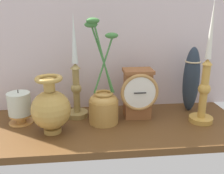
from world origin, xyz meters
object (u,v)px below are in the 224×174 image
at_px(mantel_clock, 138,93).
at_px(tall_ceramic_vase, 191,79).
at_px(pillar_candle_front, 20,107).
at_px(candlestick_tall_left, 76,85).
at_px(brass_vase_jar, 103,103).
at_px(candlestick_tall_center, 205,87).
at_px(brass_vase_bulbous, 51,108).

bearing_deg(mantel_clock, tall_ceramic_vase, 11.33).
bearing_deg(pillar_candle_front, candlestick_tall_left, 10.22).
bearing_deg(mantel_clock, brass_vase_jar, -166.70).
distance_m(candlestick_tall_center, brass_vase_jar, 0.36).
relative_size(candlestick_tall_center, brass_vase_bulbous, 2.25).
height_order(candlestick_tall_center, tall_ceramic_vase, candlestick_tall_center).
distance_m(candlestick_tall_left, brass_vase_bulbous, 0.15).
bearing_deg(tall_ceramic_vase, pillar_candle_front, -175.77).
relative_size(mantel_clock, tall_ceramic_vase, 0.72).
distance_m(mantel_clock, candlestick_tall_left, 0.23).
relative_size(candlestick_tall_center, pillar_candle_front, 3.48).
distance_m(candlestick_tall_left, candlestick_tall_center, 0.46).
bearing_deg(candlestick_tall_center, pillar_candle_front, 174.91).
bearing_deg(brass_vase_jar, brass_vase_bulbous, -161.17).
height_order(brass_vase_bulbous, tall_ceramic_vase, tall_ceramic_vase).
relative_size(candlestick_tall_left, brass_vase_jar, 1.05).
height_order(candlestick_tall_center, brass_vase_bulbous, candlestick_tall_center).
distance_m(candlestick_tall_left, pillar_candle_front, 0.21).
bearing_deg(brass_vase_jar, pillar_candle_front, 174.65).
bearing_deg(mantel_clock, pillar_candle_front, -179.50).
distance_m(mantel_clock, brass_vase_jar, 0.14).
relative_size(candlestick_tall_left, brass_vase_bulbous, 1.99).
relative_size(brass_vase_bulbous, brass_vase_jar, 0.52).
bearing_deg(pillar_candle_front, brass_vase_bulbous, -35.19).
bearing_deg(candlestick_tall_left, mantel_clock, -8.15).
bearing_deg(mantel_clock, candlestick_tall_center, -15.41).
xyz_separation_m(brass_vase_bulbous, tall_ceramic_vase, (0.53, 0.13, 0.05)).
bearing_deg(brass_vase_jar, candlestick_tall_center, -4.88).
bearing_deg(candlestick_tall_left, brass_vase_bulbous, -122.56).
bearing_deg(candlestick_tall_center, mantel_clock, 164.59).
xyz_separation_m(candlestick_tall_center, pillar_candle_front, (-0.65, 0.06, -0.07)).
distance_m(brass_vase_bulbous, brass_vase_jar, 0.18).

